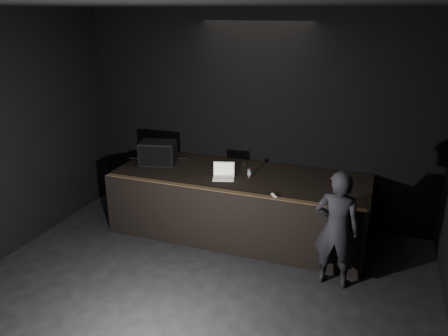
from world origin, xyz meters
TOP-DOWN VIEW (x-y plane):
  - room_walls at (0.00, 0.00)m, footprint 6.10×7.10m
  - stage_riser at (0.00, 2.73)m, footprint 4.00×1.50m
  - riser_lip at (0.00, 2.02)m, footprint 3.92×0.10m
  - stage_monitor at (-1.46, 2.76)m, footprint 0.66×0.55m
  - cable at (-1.59, 3.00)m, footprint 0.97×0.38m
  - laptop at (-0.20, 2.53)m, footprint 0.40×0.37m
  - beer_can at (0.17, 2.67)m, footprint 0.06×0.06m
  - plastic_cup at (-0.05, 3.08)m, footprint 0.07×0.07m
  - wii_remote at (0.71, 2.08)m, footprint 0.10×0.13m
  - person at (1.62, 1.78)m, footprint 0.60×0.41m

SIDE VIEW (x-z plane):
  - stage_riser at x=0.00m, z-range 0.00..1.00m
  - person at x=1.62m, z-range 0.00..1.60m
  - riser_lip at x=0.00m, z-range 1.00..1.01m
  - cable at x=-1.59m, z-range 1.00..1.02m
  - wii_remote at x=0.71m, z-range 1.00..1.03m
  - plastic_cup at x=-0.05m, z-range 1.00..1.09m
  - laptop at x=-0.20m, z-range 0.95..1.17m
  - beer_can at x=0.17m, z-range 1.00..1.14m
  - stage_monitor at x=-1.46m, z-range 1.00..1.39m
  - room_walls at x=0.00m, z-range 0.26..3.78m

